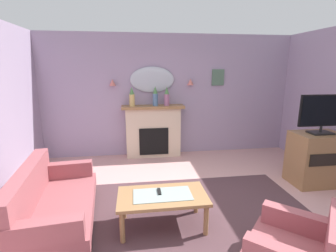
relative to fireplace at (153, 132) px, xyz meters
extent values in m
cube|color=#C6938E|center=(0.39, -2.74, -0.62)|extent=(6.60, 6.82, 0.10)
cube|color=#9E8CA8|center=(0.39, 0.22, 0.77)|extent=(6.60, 0.10, 2.69)
cube|color=#4C3338|center=(0.39, -2.54, -0.56)|extent=(3.20, 2.40, 0.01)
cube|color=beige|center=(0.00, 0.01, -0.02)|extent=(1.20, 0.28, 1.10)
cube|color=black|center=(0.00, -0.09, -0.19)|extent=(0.64, 0.12, 0.60)
cube|color=olive|center=(0.00, -0.01, 0.56)|extent=(1.36, 0.36, 0.06)
cylinder|color=tan|center=(-0.45, -0.03, 0.72)|extent=(0.12, 0.12, 0.25)
cone|color=#4C8447|center=(-0.45, -0.03, 0.92)|extent=(0.10, 0.10, 0.16)
cylinder|color=#4C7093|center=(0.05, -0.03, 0.72)|extent=(0.11, 0.11, 0.26)
cone|color=#4C8447|center=(0.05, -0.03, 0.93)|extent=(0.10, 0.10, 0.16)
cylinder|color=#9E6084|center=(0.30, -0.03, 0.71)|extent=(0.12, 0.12, 0.25)
cone|color=#4C8447|center=(0.30, -0.03, 0.92)|extent=(0.10, 0.10, 0.16)
ellipsoid|color=#B2BCC6|center=(0.00, 0.14, 1.14)|extent=(0.96, 0.06, 0.56)
cone|color=#D17066|center=(-0.85, 0.09, 1.09)|extent=(0.14, 0.14, 0.14)
cone|color=#D17066|center=(0.85, 0.09, 1.09)|extent=(0.14, 0.14, 0.14)
cube|color=#4C6B56|center=(1.50, 0.15, 1.18)|extent=(0.28, 0.03, 0.36)
cube|color=olive|center=(-0.10, -2.61, -0.15)|extent=(1.10, 0.60, 0.04)
cube|color=#8C9E99|center=(-0.10, -2.61, -0.13)|extent=(0.72, 0.36, 0.01)
cylinder|color=olive|center=(-0.59, -2.85, -0.37)|extent=(0.06, 0.06, 0.40)
cylinder|color=olive|center=(0.39, -2.85, -0.37)|extent=(0.06, 0.06, 0.40)
cylinder|color=olive|center=(-0.59, -2.37, -0.37)|extent=(0.06, 0.06, 0.40)
cylinder|color=olive|center=(0.39, -2.37, -0.37)|extent=(0.06, 0.06, 0.40)
cube|color=black|center=(-0.13, -2.54, -0.12)|extent=(0.04, 0.16, 0.02)
cube|color=#934C51|center=(-1.40, -2.32, -0.38)|extent=(1.01, 1.78, 0.18)
cube|color=#934C51|center=(-1.75, -2.36, -0.05)|extent=(0.36, 1.71, 0.48)
cube|color=#934C51|center=(-1.32, -3.10, -0.17)|extent=(0.77, 0.24, 0.24)
cube|color=#934C51|center=(-1.49, -1.55, -0.17)|extent=(0.77, 0.24, 0.24)
cylinder|color=olive|center=(-1.15, -1.52, -0.52)|extent=(0.07, 0.07, 0.10)
cylinder|color=olive|center=(-1.82, -1.59, -0.52)|extent=(0.07, 0.07, 0.10)
cube|color=#934C51|center=(1.28, -3.24, -0.20)|extent=(0.63, 0.59, 0.22)
cylinder|color=olive|center=(1.03, -3.01, -0.52)|extent=(0.06, 0.06, 0.10)
cube|color=olive|center=(2.64, -1.76, -0.12)|extent=(0.80, 0.56, 0.90)
cube|color=black|center=(2.64, -2.04, -0.03)|extent=(0.68, 0.02, 0.20)
cube|color=black|center=(2.64, -1.78, 0.34)|extent=(0.36, 0.24, 0.03)
cylinder|color=black|center=(2.64, -1.78, 0.41)|extent=(0.04, 0.04, 0.10)
cube|color=black|center=(2.64, -1.78, 0.72)|extent=(0.84, 0.04, 0.52)
cube|color=black|center=(2.64, -1.80, 0.72)|extent=(0.80, 0.01, 0.48)
camera|label=1|loc=(-0.41, -5.37, 1.40)|focal=26.52mm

